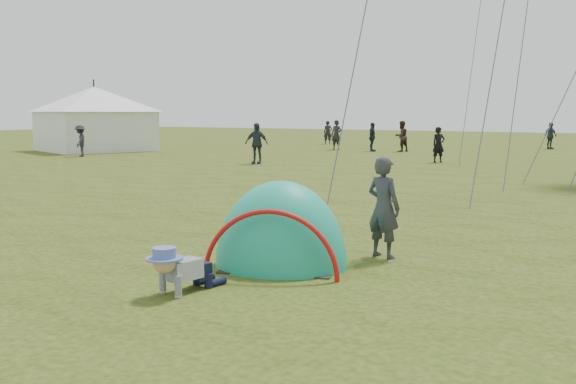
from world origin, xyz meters
The scene contains 13 objects.
ground centered at (0.00, 0.00, 0.00)m, with size 140.00×140.00×0.00m, color #20380B.
crawling_toddler centered at (-0.74, -0.16, 0.31)m, with size 0.57×0.81×0.62m, color black, non-canonical shape.
popup_tent centered at (-0.44, 1.69, 0.00)m, with size 1.94×1.60×2.51m, color #21A372.
standing_adult centered at (0.57, 3.01, 0.78)m, with size 0.57×0.37×1.56m, color #313237.
event_marquee centered at (-25.10, 19.66, 1.99)m, with size 5.80×5.80×3.99m, color white, non-canonical shape.
crowd_person_0 centered at (-17.45, 33.85, 0.82)m, with size 0.60×0.39×1.64m, color black.
crowd_person_2 centered at (-11.63, 16.89, 0.89)m, with size 1.04×0.43×1.78m, color #293740.
crowd_person_6 centered at (-13.67, 28.05, 0.89)m, with size 0.65×0.43×1.79m, color black.
crowd_person_7 centered at (-9.70, 28.50, 0.88)m, with size 0.85×0.66×1.75m, color #302421.
crowd_person_8 centered at (-11.17, 27.73, 0.83)m, with size 0.97×0.40×1.66m, color #202839.
crowd_person_9 centered at (-21.73, 15.77, 0.80)m, with size 1.04×0.60×1.60m, color #28262F.
crowd_person_12 centered at (-5.16, 21.83, 0.80)m, with size 0.58×0.38×1.59m, color black.
crowd_person_14 centered at (-2.98, 35.75, 0.81)m, with size 0.96×0.40×1.63m, color #2B3440.
Camera 1 is at (4.55, -5.96, 2.22)m, focal length 40.00 mm.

